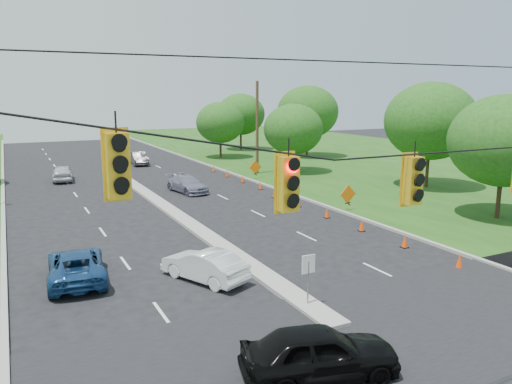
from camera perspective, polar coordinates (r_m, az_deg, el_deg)
grass_right at (r=49.41m, az=27.06°, el=0.86°), size 40.00×160.00×0.06m
curb_left at (r=39.45m, az=-26.93°, el=-1.47°), size 0.25×110.00×0.16m
curb_right at (r=44.03m, az=0.27°, el=0.97°), size 0.25×110.00×0.16m
median at (r=32.10m, az=-8.60°, el=-3.03°), size 1.00×34.00×0.18m
median_sign at (r=18.58m, az=6.00°, el=-8.89°), size 0.55×0.06×2.05m
signal_span at (r=12.48m, az=23.69°, el=-3.00°), size 25.60×0.32×9.00m
utility_pole_far_right at (r=48.99m, az=0.14°, el=7.32°), size 0.28×0.28×9.00m
cone_1 at (r=24.64m, az=22.23°, el=-7.33°), size 0.32×0.32×0.70m
cone_2 at (r=26.93m, az=16.64°, el=-5.40°), size 0.32×0.32×0.70m
cone_3 at (r=29.47m, az=12.00°, el=-3.74°), size 0.32×0.32×0.70m
cone_4 at (r=32.18m, az=8.13°, el=-2.34°), size 0.32×0.32×0.70m
cone_5 at (r=35.03m, az=4.88°, el=-1.16°), size 0.32×0.32×0.70m
cone_6 at (r=38.00m, az=2.13°, el=-0.15°), size 0.32×0.32×0.70m
cone_7 at (r=41.31m, az=0.53°, el=0.78°), size 0.32×0.32×0.70m
cone_8 at (r=44.40m, az=-1.53°, el=1.51°), size 0.32×0.32×0.70m
cone_9 at (r=47.56m, az=-3.32°, el=2.15°), size 0.32×0.32×0.70m
cone_10 at (r=50.75m, az=-4.89°, el=2.70°), size 0.32×0.32×0.70m
work_sign_1 at (r=34.17m, az=10.46°, el=-0.35°), size 1.27×0.58×1.37m
work_sign_2 at (r=45.93m, az=-0.08°, el=2.78°), size 1.27×0.58×1.37m
tree_7 at (r=34.50m, az=26.50°, el=5.27°), size 6.72×6.72×7.84m
tree_8 at (r=44.00m, az=19.32°, el=7.66°), size 7.56×7.56×8.82m
tree_9 at (r=49.81m, az=4.28°, el=7.16°), size 5.88×5.88×6.86m
tree_10 at (r=62.44m, az=5.93°, el=9.09°), size 7.56×7.56×8.82m
tree_11 at (r=70.21m, az=-1.76°, el=8.87°), size 6.72×6.72×7.84m
tree_12 at (r=61.43m, az=-4.11°, el=7.93°), size 5.88×5.88×6.86m
black_sedan at (r=14.67m, az=7.28°, el=-17.72°), size 4.76×2.86×1.52m
white_sedan at (r=21.49m, az=-5.93°, el=-8.32°), size 2.99×4.28×1.34m
blue_pickup at (r=22.66m, az=-19.85°, el=-7.88°), size 2.69×5.07×1.36m
silver_car_far at (r=40.47m, az=-7.87°, el=0.91°), size 2.65×4.85×1.33m
silver_car_oncoming at (r=48.50m, az=-21.25°, el=2.03°), size 2.19×4.47×1.47m
dark_car_receding at (r=57.17m, az=-13.24°, el=3.77°), size 1.88×4.47×1.43m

